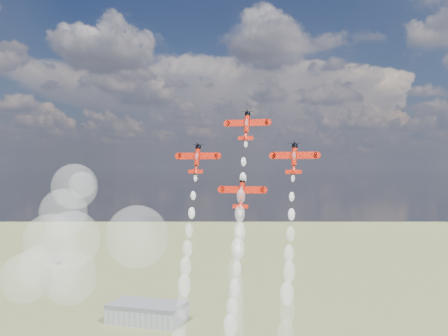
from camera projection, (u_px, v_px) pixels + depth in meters
name	position (u px, v px, depth m)	size (l,w,h in m)	color
hangar	(147.00, 312.00, 355.71)	(50.00, 28.00, 13.00)	gray
plane_lead	(247.00, 125.00, 149.81)	(12.27, 4.86, 8.57)	red
plane_left	(197.00, 158.00, 151.48)	(12.27, 4.86, 8.57)	red
plane_right	(294.00, 158.00, 142.99)	(12.27, 4.86, 8.57)	red
plane_slot	(242.00, 192.00, 144.66)	(12.27, 4.86, 8.57)	red
smoke_trail_lead	(236.00, 287.00, 138.05)	(5.34, 16.73, 51.55)	white
smoke_trail_left	(180.00, 321.00, 139.77)	(5.72, 16.24, 50.68)	white
smoke_trail_right	(286.00, 332.00, 131.03)	(5.32, 17.21, 51.79)	white
drifted_smoke_cloud	(70.00, 242.00, 193.31)	(68.97, 40.62, 52.17)	white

